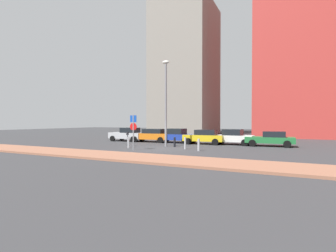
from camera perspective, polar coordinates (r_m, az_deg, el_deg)
name	(u,v)px	position (r m, az deg, el deg)	size (l,w,h in m)	color
ground_plane	(159,149)	(21.30, -2.06, -5.18)	(120.00, 120.00, 0.00)	#38383A
sidewalk_brick	(119,156)	(16.60, -11.03, -6.73)	(40.00, 3.20, 0.14)	#9E664C
parked_car_silver	(128,134)	(29.83, -9.09, -1.88)	(4.15, 2.10, 1.58)	#B7BABF
parked_car_orange	(152,135)	(28.33, -3.72, -2.07)	(4.66, 2.29, 1.48)	orange
parked_car_blue	(175,136)	(27.28, 1.70, -2.17)	(4.32, 2.05, 1.53)	#1E389E
parked_car_yellow	(204,137)	(25.88, 8.26, -2.39)	(4.10, 2.08, 1.46)	gold
parked_car_white	(233,137)	(25.76, 14.45, -2.41)	(4.08, 2.13, 1.54)	white
parked_car_green	(271,139)	(25.18, 22.27, -2.65)	(4.34, 2.13, 1.39)	#237238
parking_sign_post	(133,128)	(20.42, -7.87, -0.46)	(0.60, 0.10, 2.83)	gray
parking_meter	(127,137)	(23.72, -9.18, -2.47)	(0.18, 0.14, 1.32)	#4C4C51
street_lamp	(166,97)	(23.24, -0.50, 6.67)	(0.70, 0.36, 7.90)	gray
traffic_bollard_near	(175,142)	(22.73, 1.51, -3.67)	(0.18, 0.18, 0.88)	black
traffic_bollard_mid	(185,143)	(20.95, 3.91, -3.91)	(0.15, 0.15, 1.00)	#B7B7BC
traffic_bollard_far	(129,142)	(22.10, -8.95, -3.71)	(0.17, 0.17, 0.97)	#B7B7BC
traffic_bollard_edge	(199,145)	(19.86, 6.96, -4.27)	(0.18, 0.18, 0.95)	#B7B7BC
building_colorful_midrise	(317,45)	(47.47, 30.71, 15.55)	(17.35, 17.12, 28.64)	#BF3833
building_under_construction	(186,70)	(47.91, 4.08, 12.63)	(10.07, 11.85, 23.87)	gray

